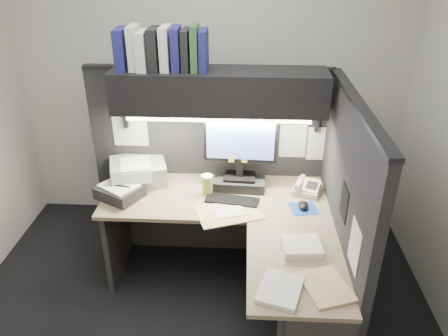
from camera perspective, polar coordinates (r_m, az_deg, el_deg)
The scene contains 21 objects.
floor at distance 3.38m, azimuth -3.58°, elevation -19.22°, with size 3.50×3.50×0.00m, color black.
wall_back at distance 3.97m, azimuth -1.78°, elevation 11.31°, with size 3.50×0.04×2.70m, color silver.
partition_back at distance 3.64m, azimuth -1.90°, elevation 0.40°, with size 1.90×0.06×1.60m, color black.
partition_right at distance 3.06m, azimuth 15.06°, elevation -6.51°, with size 0.06×1.50×1.60m, color black.
desk at distance 3.06m, azimuth 4.36°, elevation -13.87°, with size 1.70×1.53×0.73m.
overhead_shelf at distance 3.20m, azimuth -0.64°, elevation 10.07°, with size 1.55×0.34×0.30m, color black.
task_light_tube at distance 3.12m, azimuth -0.78°, elevation 6.32°, with size 0.04×0.04×1.32m, color white.
monitor at distance 3.35m, azimuth 2.10°, elevation 1.06°, with size 0.55×0.26×0.60m.
keyboard at distance 3.27m, azimuth 1.08°, elevation -4.23°, with size 0.40×0.13×0.02m, color black.
mousepad at distance 3.24m, azimuth 10.35°, elevation -5.21°, with size 0.19×0.18×0.00m, color #1B4197.
mouse at distance 3.23m, azimuth 10.30°, elevation -4.82°, with size 0.07×0.11×0.04m, color black.
telephone at distance 3.42m, azimuth 10.83°, elevation -2.60°, with size 0.19×0.20×0.08m, color beige.
coffee_cup at distance 3.33m, azimuth -2.22°, elevation -2.30°, with size 0.08×0.08×0.15m, color #A6B147.
printer at distance 3.57m, azimuth -11.12°, elevation -0.48°, with size 0.43×0.36×0.17m, color gray.
notebook_stack at distance 3.40m, azimuth -13.47°, elevation -3.03°, with size 0.31×0.26×0.09m, color black.
open_folder at distance 3.14m, azimuth 0.67°, elevation -5.87°, with size 0.45×0.29×0.01m, color tan.
paper_stack_a at distance 2.83m, azimuth 10.10°, elevation -10.06°, with size 0.24×0.20×0.05m, color white.
paper_stack_b at distance 2.54m, azimuth 7.36°, elevation -15.45°, with size 0.22×0.28×0.03m, color white.
manila_stack at distance 2.60m, azimuth 13.18°, elevation -14.86°, with size 0.24×0.30×0.02m, color tan.
binder_row at distance 3.17m, azimuth -8.09°, elevation 15.14°, with size 0.63×0.25×0.31m.
pinned_papers at distance 3.19m, azimuth 4.52°, elevation 1.25°, with size 1.76×1.31×0.51m.
Camera 1 is at (0.32, -2.29, 2.47)m, focal length 35.00 mm.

